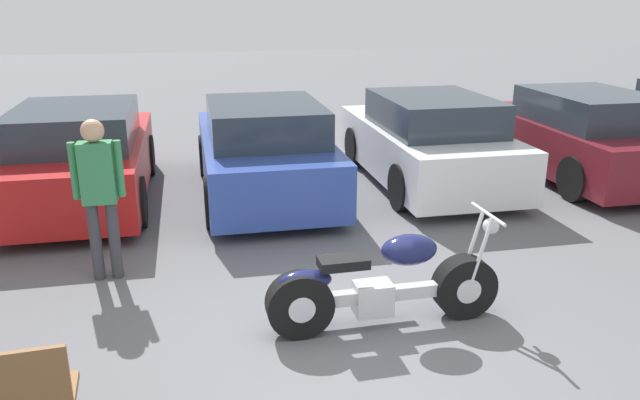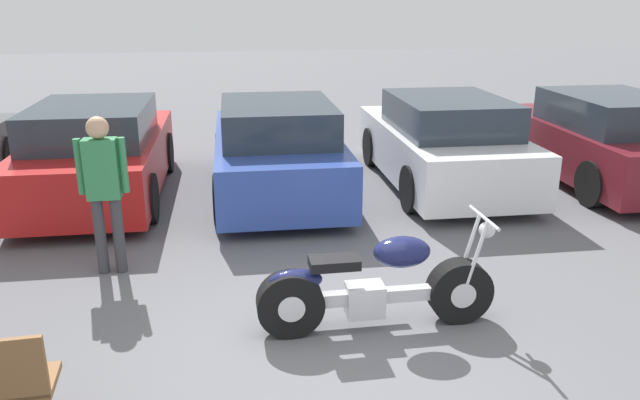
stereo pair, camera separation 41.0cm
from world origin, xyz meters
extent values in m
plane|color=slate|center=(0.00, 0.00, 0.00)|extent=(60.00, 60.00, 0.00)
cylinder|color=black|center=(1.28, 0.50, 0.30)|extent=(0.60, 0.21, 0.60)
cylinder|color=silver|center=(1.28, 0.50, 0.30)|extent=(0.24, 0.23, 0.24)
cylinder|color=black|center=(-0.29, 0.47, 0.30)|extent=(0.60, 0.21, 0.60)
cylinder|color=silver|center=(-0.29, 0.47, 0.30)|extent=(0.24, 0.23, 0.24)
cube|color=silver|center=(0.49, 0.48, 0.32)|extent=(1.20, 0.14, 0.12)
cube|color=silver|center=(0.38, 0.48, 0.29)|extent=(0.35, 0.25, 0.30)
ellipsoid|color=#191E4C|center=(0.71, 0.49, 0.73)|extent=(0.53, 0.34, 0.28)
cube|color=black|center=(0.10, 0.48, 0.67)|extent=(0.45, 0.25, 0.09)
ellipsoid|color=#191E4C|center=(-0.24, 0.47, 0.53)|extent=(0.48, 0.21, 0.20)
cylinder|color=silver|center=(1.37, 0.41, 0.66)|extent=(0.22, 0.04, 0.72)
cylinder|color=silver|center=(1.37, 0.59, 0.66)|extent=(0.22, 0.04, 0.72)
cylinder|color=silver|center=(1.46, 0.51, 1.01)|extent=(0.05, 0.62, 0.03)
sphere|color=silver|center=(1.50, 0.51, 0.89)|extent=(0.15, 0.15, 0.15)
cylinder|color=silver|center=(0.16, 0.62, 0.20)|extent=(1.20, 0.11, 0.08)
cylinder|color=black|center=(-4.50, 6.30, 0.33)|extent=(0.20, 0.67, 0.67)
cube|color=red|center=(-2.71, 4.90, 0.54)|extent=(1.79, 4.11, 0.76)
cube|color=#28333D|center=(-2.71, 4.65, 1.18)|extent=(1.58, 2.14, 0.51)
cylinder|color=black|center=(-3.55, 6.17, 0.33)|extent=(0.20, 0.67, 0.67)
cylinder|color=black|center=(-1.87, 6.17, 0.33)|extent=(0.20, 0.67, 0.67)
cylinder|color=black|center=(-3.55, 3.62, 0.33)|extent=(0.20, 0.67, 0.67)
cylinder|color=black|center=(-1.87, 3.62, 0.33)|extent=(0.20, 0.67, 0.67)
cube|color=#2D479E|center=(-0.08, 4.70, 0.54)|extent=(1.79, 4.11, 0.76)
cube|color=#28333D|center=(-0.08, 4.46, 1.18)|extent=(1.58, 2.14, 0.51)
cylinder|color=black|center=(-0.92, 5.98, 0.33)|extent=(0.20, 0.67, 0.67)
cylinder|color=black|center=(0.75, 5.98, 0.33)|extent=(0.20, 0.67, 0.67)
cylinder|color=black|center=(-0.92, 3.43, 0.33)|extent=(0.20, 0.67, 0.67)
cylinder|color=black|center=(0.75, 3.43, 0.33)|extent=(0.20, 0.67, 0.67)
cube|color=white|center=(2.54, 4.81, 0.54)|extent=(1.79, 4.11, 0.76)
cube|color=#28333D|center=(2.54, 4.56, 1.18)|extent=(1.58, 2.14, 0.51)
cylinder|color=black|center=(1.71, 6.08, 0.33)|extent=(0.20, 0.67, 0.67)
cylinder|color=black|center=(3.38, 6.08, 0.33)|extent=(0.20, 0.67, 0.67)
cylinder|color=black|center=(1.71, 3.54, 0.33)|extent=(0.20, 0.67, 0.67)
cylinder|color=black|center=(3.38, 3.54, 0.33)|extent=(0.20, 0.67, 0.67)
cube|color=maroon|center=(5.17, 4.68, 0.54)|extent=(1.79, 4.11, 0.76)
cube|color=#28333D|center=(5.17, 4.43, 1.18)|extent=(1.58, 2.14, 0.51)
cylinder|color=black|center=(4.33, 5.95, 0.33)|extent=(0.20, 0.67, 0.67)
cylinder|color=black|center=(6.01, 5.95, 0.33)|extent=(0.20, 0.67, 0.67)
cylinder|color=black|center=(4.33, 3.40, 0.33)|extent=(0.20, 0.67, 0.67)
cylinder|color=black|center=(6.96, 6.22, 0.33)|extent=(0.20, 0.67, 0.67)
cylinder|color=#38383D|center=(-2.20, 2.07, 0.43)|extent=(0.12, 0.12, 0.85)
cylinder|color=#38383D|center=(-2.01, 2.07, 0.43)|extent=(0.12, 0.12, 0.85)
cube|color=#337F4C|center=(-2.10, 2.07, 1.18)|extent=(0.34, 0.20, 0.64)
cylinder|color=#337F4C|center=(-2.32, 2.07, 1.21)|extent=(0.08, 0.08, 0.59)
cylinder|color=#337F4C|center=(-1.88, 2.07, 1.21)|extent=(0.08, 0.08, 0.59)
sphere|color=tan|center=(-2.10, 2.07, 1.61)|extent=(0.23, 0.23, 0.23)
camera|label=1|loc=(-1.14, -4.40, 2.91)|focal=35.00mm
camera|label=2|loc=(-0.74, -4.47, 2.91)|focal=35.00mm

